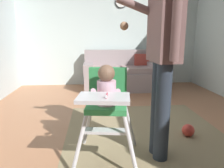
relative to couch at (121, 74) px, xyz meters
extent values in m
cube|color=#A56E4C|center=(-0.22, -2.42, -0.38)|extent=(5.88, 7.42, 0.10)
cube|color=silver|center=(-0.22, 0.52, 1.02)|extent=(5.08, 0.06, 2.70)
cube|color=#8A7958|center=(-0.01, -2.46, -0.33)|extent=(1.90, 2.31, 0.01)
cube|color=gray|center=(-0.01, -0.06, -0.13)|extent=(1.62, 0.84, 0.40)
cube|color=gray|center=(-0.01, 0.27, 0.30)|extent=(1.62, 0.22, 0.46)
cube|color=gray|center=(-0.73, -0.06, 0.17)|extent=(0.20, 0.84, 0.20)
cube|color=gray|center=(0.71, -0.06, 0.17)|extent=(0.20, 0.84, 0.20)
cube|color=gray|center=(-0.34, -0.11, 0.12)|extent=(0.61, 0.60, 0.11)
cube|color=gray|center=(0.33, -0.11, 0.12)|extent=(0.61, 0.60, 0.11)
cube|color=#B24238|center=(0.50, 0.14, 0.27)|extent=(0.35, 0.13, 0.34)
cylinder|color=silver|center=(-0.76, -3.00, -0.08)|extent=(0.19, 0.15, 0.52)
cylinder|color=silver|center=(-0.32, -3.06, -0.08)|extent=(0.15, 0.19, 0.52)
cylinder|color=silver|center=(-0.69, -2.56, -0.08)|extent=(0.15, 0.19, 0.52)
cylinder|color=silver|center=(-0.26, -2.63, -0.08)|extent=(0.19, 0.15, 0.52)
cube|color=#2E8748|center=(-0.51, -2.81, 0.20)|extent=(0.41, 0.41, 0.05)
cube|color=#2E8748|center=(-0.48, -2.67, 0.38)|extent=(0.37, 0.12, 0.31)
cube|color=silver|center=(-0.55, -3.10, 0.36)|extent=(0.43, 0.32, 0.03)
cube|color=silver|center=(-0.52, -2.92, 0.00)|extent=(0.41, 0.16, 0.02)
cylinder|color=#DDADC2|center=(-0.51, -2.83, 0.33)|extent=(0.19, 0.19, 0.22)
sphere|color=brown|center=(-0.51, -2.84, 0.51)|extent=(0.15, 0.15, 0.15)
cylinder|color=#DDADC2|center=(-0.62, -2.86, 0.34)|extent=(0.07, 0.15, 0.10)
cylinder|color=#DDADC2|center=(-0.41, -2.89, 0.34)|extent=(0.07, 0.15, 0.10)
cylinder|color=#CC384C|center=(-0.53, -3.10, 0.38)|extent=(0.03, 0.13, 0.01)
cube|color=white|center=(-0.54, -3.16, 0.39)|extent=(0.02, 0.03, 0.02)
cylinder|color=#252D39|center=(0.00, -2.74, 0.13)|extent=(0.14, 0.14, 0.94)
cylinder|color=#252D39|center=(0.00, -2.86, 0.13)|extent=(0.14, 0.14, 0.94)
cube|color=brown|center=(0.00, -2.80, 0.91)|extent=(0.21, 0.41, 0.62)
cylinder|color=brown|center=(-0.17, -2.63, 1.08)|extent=(0.48, 0.08, 0.23)
sphere|color=#997051|center=(-0.33, -2.63, 0.92)|extent=(0.08, 0.08, 0.08)
cylinder|color=brown|center=(0.01, -3.04, 0.91)|extent=(0.07, 0.07, 0.56)
sphere|color=#D13D33|center=(0.48, -2.43, -0.26)|extent=(0.15, 0.15, 0.15)
cylinder|color=white|center=(0.05, 0.47, 1.62)|extent=(0.26, 0.03, 0.26)
cylinder|color=black|center=(0.05, 0.48, 1.62)|extent=(0.29, 0.02, 0.29)
camera|label=1|loc=(-0.63, -4.64, 0.82)|focal=33.59mm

